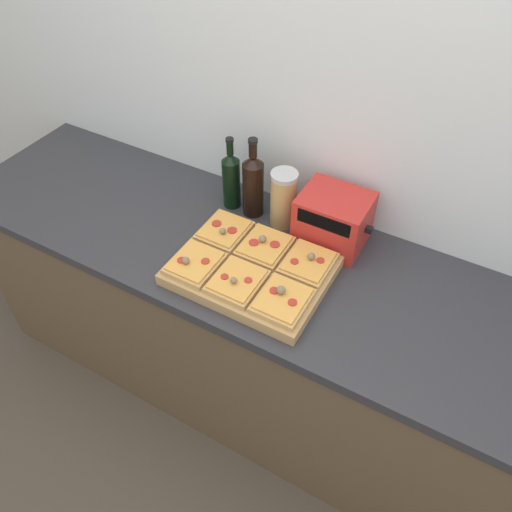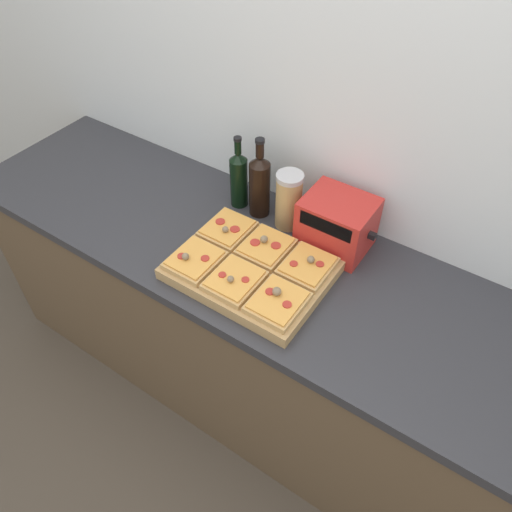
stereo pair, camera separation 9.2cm
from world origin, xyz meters
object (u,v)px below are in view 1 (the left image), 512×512
(wine_bottle, at_px, (253,184))
(toaster_oven, at_px, (333,220))
(cutting_board, at_px, (252,270))
(olive_oil_bottle, at_px, (231,179))
(grain_jar_tall, at_px, (283,199))

(wine_bottle, distance_m, toaster_oven, 0.32)
(cutting_board, xyz_separation_m, toaster_oven, (0.16, 0.28, 0.08))
(wine_bottle, height_order, toaster_oven, wine_bottle)
(wine_bottle, bearing_deg, toaster_oven, -0.15)
(olive_oil_bottle, bearing_deg, toaster_oven, -0.12)
(wine_bottle, bearing_deg, cutting_board, -61.36)
(olive_oil_bottle, bearing_deg, grain_jar_tall, 0.00)
(cutting_board, relative_size, olive_oil_bottle, 1.72)
(wine_bottle, distance_m, grain_jar_tall, 0.13)
(cutting_board, distance_m, toaster_oven, 0.34)
(cutting_board, distance_m, wine_bottle, 0.34)
(cutting_board, relative_size, toaster_oven, 1.95)
(grain_jar_tall, relative_size, toaster_oven, 0.86)
(wine_bottle, xyz_separation_m, grain_jar_tall, (0.12, -0.00, -0.02))
(olive_oil_bottle, relative_size, wine_bottle, 0.92)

